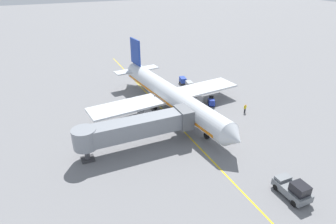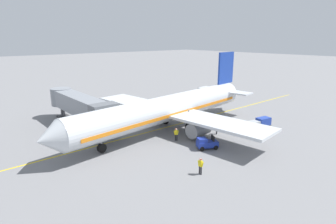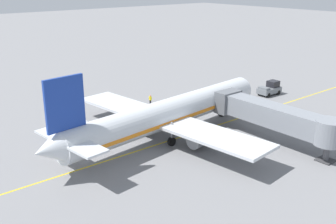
# 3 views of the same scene
# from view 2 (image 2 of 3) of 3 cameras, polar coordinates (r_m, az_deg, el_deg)

# --- Properties ---
(ground_plane) EXTENTS (400.00, 400.00, 0.00)m
(ground_plane) POSITION_cam_2_polar(r_m,az_deg,el_deg) (40.48, -2.55, -3.75)
(ground_plane) COLOR slate
(gate_lead_in_line) EXTENTS (0.24, 80.00, 0.01)m
(gate_lead_in_line) POSITION_cam_2_polar(r_m,az_deg,el_deg) (40.48, -2.55, -3.74)
(gate_lead_in_line) COLOR gold
(gate_lead_in_line) RESTS_ON ground
(parked_airliner) EXTENTS (30.39, 37.35, 10.63)m
(parked_airliner) POSITION_cam_2_polar(r_m,az_deg,el_deg) (39.74, 0.18, 0.70)
(parked_airliner) COLOR silver
(parked_airliner) RESTS_ON ground
(jet_bridge) EXTENTS (17.79, 3.50, 4.98)m
(jet_bridge) POSITION_cam_2_polar(r_m,az_deg,el_deg) (43.12, -17.85, 1.49)
(jet_bridge) COLOR gray
(jet_bridge) RESTS_ON ground
(baggage_tug_lead) EXTENTS (2.20, 2.77, 1.62)m
(baggage_tug_lead) POSITION_cam_2_polar(r_m,az_deg,el_deg) (33.93, 7.97, -6.40)
(baggage_tug_lead) COLOR #1E339E
(baggage_tug_lead) RESTS_ON ground
(baggage_cart_front) EXTENTS (1.68, 2.98, 1.58)m
(baggage_cart_front) POSITION_cam_2_polar(r_m,az_deg,el_deg) (41.01, 16.93, -2.77)
(baggage_cart_front) COLOR #4C4C51
(baggage_cart_front) RESTS_ON ground
(baggage_cart_second_in_train) EXTENTS (1.68, 2.98, 1.58)m
(baggage_cart_second_in_train) POSITION_cam_2_polar(r_m,az_deg,el_deg) (43.55, 19.04, -1.91)
(baggage_cart_second_in_train) COLOR #4C4C51
(baggage_cart_second_in_train) RESTS_ON ground
(ground_crew_wing_walker) EXTENTS (0.44, 0.67, 1.69)m
(ground_crew_wing_walker) POSITION_cam_2_polar(r_m,az_deg,el_deg) (39.11, 10.03, -3.19)
(ground_crew_wing_walker) COLOR #232328
(ground_crew_wing_walker) RESTS_ON ground
(ground_crew_loader) EXTENTS (0.43, 0.67, 1.69)m
(ground_crew_loader) POSITION_cam_2_polar(r_m,az_deg,el_deg) (36.11, 1.70, -4.50)
(ground_crew_loader) COLOR #232328
(ground_crew_loader) RESTS_ON ground
(ground_crew_marshaller) EXTENTS (0.73, 0.28, 1.69)m
(ground_crew_marshaller) POSITION_cam_2_polar(r_m,az_deg,el_deg) (27.77, 6.72, -10.86)
(ground_crew_marshaller) COLOR #232328
(ground_crew_marshaller) RESTS_ON ground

